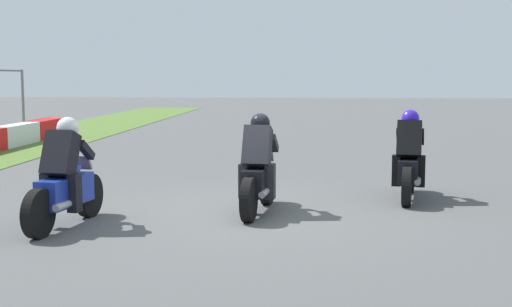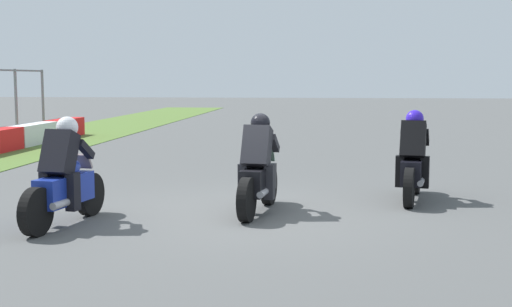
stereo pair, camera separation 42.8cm
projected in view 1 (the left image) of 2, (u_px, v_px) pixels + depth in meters
name	position (u px, v px, depth m)	size (l,w,h in m)	color
ground_plane	(250.00, 213.00, 10.36)	(120.00, 120.00, 0.00)	#4F5050
rider_lane_a	(409.00, 163.00, 11.47)	(2.03, 0.62, 1.51)	black
rider_lane_b	(259.00, 172.00, 10.32)	(2.04, 0.59, 1.51)	black
rider_lane_c	(65.00, 182.00, 9.33)	(2.04, 0.61, 1.51)	black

